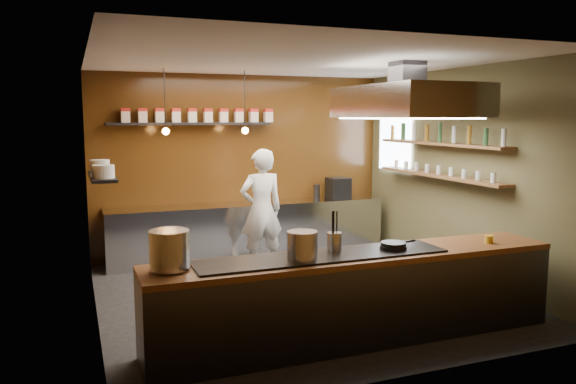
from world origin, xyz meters
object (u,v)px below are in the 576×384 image
stockpot_large (169,250)px  espresso_machine (338,188)px  chef (261,210)px  stockpot_small (302,245)px  extractor_hood (406,101)px

stockpot_large → espresso_machine: size_ratio=1.02×
espresso_machine → chef: bearing=-155.2°
stockpot_large → chef: bearing=57.7°
stockpot_small → chef: chef is taller
extractor_hood → stockpot_large: size_ratio=5.48×
espresso_machine → chef: (-1.68, -0.81, -0.16)m
extractor_hood → stockpot_small: 2.74m
extractor_hood → stockpot_small: size_ratio=6.73×
stockpot_large → stockpot_small: 1.25m
extractor_hood → stockpot_large: bearing=-160.1°
extractor_hood → stockpot_large: 3.68m
extractor_hood → chef: size_ratio=1.09×
stockpot_large → stockpot_small: (1.25, -0.13, -0.04)m
stockpot_large → stockpot_small: size_ratio=1.23×
stockpot_small → extractor_hood: bearing=33.3°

